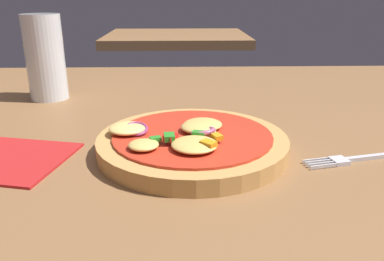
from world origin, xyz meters
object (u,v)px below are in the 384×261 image
(pizza, at_px, (191,142))
(fork, at_px, (361,158))
(beer_glass, at_px, (46,63))
(napkin, at_px, (10,159))

(pizza, bearing_deg, fork, -9.01)
(fork, bearing_deg, pizza, 170.99)
(pizza, relative_size, beer_glass, 1.55)
(beer_glass, distance_m, napkin, 0.29)
(pizza, distance_m, fork, 0.20)
(pizza, xyz_separation_m, beer_glass, (-0.25, 0.26, 0.05))
(pizza, relative_size, napkin, 1.53)
(pizza, xyz_separation_m, fork, (0.20, -0.03, -0.01))
(beer_glass, bearing_deg, napkin, -81.77)
(fork, distance_m, beer_glass, 0.54)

